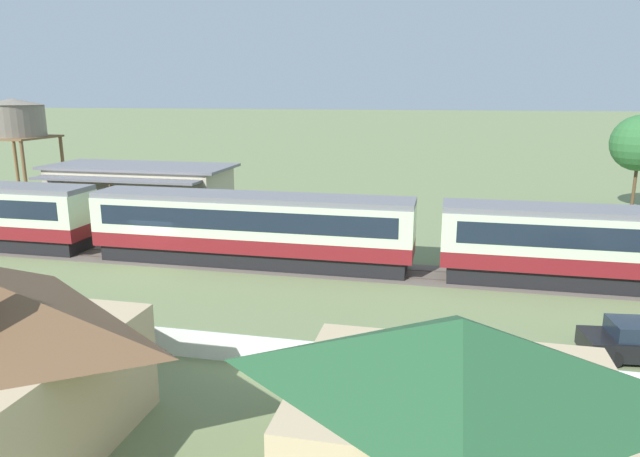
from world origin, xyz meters
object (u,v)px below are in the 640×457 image
water_tower (14,120)px  cottage_dark_green_roof (458,401)px  station_building (141,193)px  passenger_train (255,226)px  yard_tree_0 (640,143)px

water_tower → cottage_dark_green_roof: water_tower is taller
station_building → water_tower: size_ratio=1.54×
passenger_train → yard_tree_0: size_ratio=7.38×
yard_tree_0 → station_building: bearing=-162.0°
passenger_train → cottage_dark_green_roof: (10.61, -16.38, 0.05)m
cottage_dark_green_roof → water_tower: bearing=141.3°
water_tower → yard_tree_0: size_ratio=1.16×
passenger_train → yard_tree_0: yard_tree_0 is taller
cottage_dark_green_roof → yard_tree_0: size_ratio=1.08×
station_building → cottage_dark_green_roof: bearing=-48.2°
passenger_train → cottage_dark_green_roof: bearing=-57.1°
passenger_train → yard_tree_0: bearing=39.6°
passenger_train → station_building: 14.61m
station_building → water_tower: (-12.67, 3.03, 5.04)m
yard_tree_0 → water_tower: bearing=-169.8°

